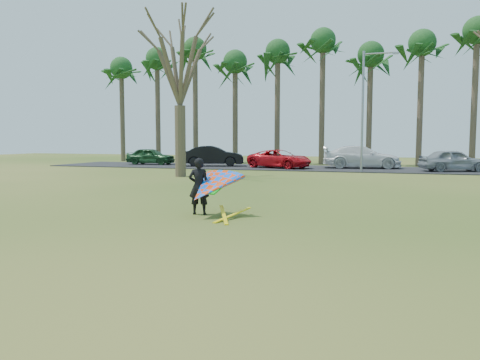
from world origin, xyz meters
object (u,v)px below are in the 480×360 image
(car_0, at_px, (151,156))
(streetlight, at_px, (365,105))
(car_3, at_px, (361,157))
(bare_tree_left, at_px, (179,59))
(car_2, at_px, (280,159))
(car_4, at_px, (453,160))
(kite_flyer, at_px, (209,187))
(car_1, at_px, (213,156))

(car_0, bearing_deg, streetlight, -103.40)
(car_0, distance_m, car_3, 17.58)
(bare_tree_left, relative_size, car_0, 2.35)
(bare_tree_left, relative_size, car_2, 1.97)
(bare_tree_left, distance_m, streetlight, 12.58)
(car_4, xyz_separation_m, kite_flyer, (-8.89, -21.99, 0.04))
(car_2, height_order, car_4, car_4)
(car_0, bearing_deg, car_3, -91.29)
(bare_tree_left, distance_m, car_1, 11.73)
(car_4, distance_m, kite_flyer, 23.72)
(car_0, distance_m, car_2, 11.75)
(bare_tree_left, bearing_deg, streetlight, 34.57)
(car_0, height_order, kite_flyer, kite_flyer)
(car_0, relative_size, car_3, 0.72)
(car_0, height_order, car_4, car_4)
(car_0, height_order, car_1, car_1)
(bare_tree_left, distance_m, car_0, 14.46)
(car_1, bearing_deg, car_2, -114.87)
(car_1, height_order, car_3, car_3)
(streetlight, bearing_deg, car_1, 166.44)
(car_1, height_order, car_2, car_1)
(car_0, xyz_separation_m, kite_flyer, (14.80, -23.31, 0.08))
(car_0, xyz_separation_m, car_3, (17.58, 0.34, 0.13))
(bare_tree_left, height_order, streetlight, bare_tree_left)
(bare_tree_left, xyz_separation_m, car_0, (-7.82, 10.49, -6.15))
(car_2, distance_m, kite_flyer, 22.22)
(streetlight, xyz_separation_m, car_0, (-17.98, 3.49, -3.70))
(car_2, relative_size, car_4, 1.13)
(kite_flyer, bearing_deg, car_2, 98.09)
(bare_tree_left, bearing_deg, car_2, 67.17)
(bare_tree_left, bearing_deg, kite_flyer, -61.40)
(car_0, bearing_deg, car_2, -98.82)
(bare_tree_left, xyz_separation_m, car_3, (9.76, 10.83, -6.03))
(car_2, bearing_deg, car_4, -70.27)
(bare_tree_left, xyz_separation_m, car_1, (-1.81, 9.89, -6.04))
(car_4, bearing_deg, car_2, 72.15)
(kite_flyer, bearing_deg, bare_tree_left, 118.60)
(streetlight, relative_size, car_4, 1.83)
(car_3, xyz_separation_m, kite_flyer, (-2.77, -23.65, -0.04))
(car_0, bearing_deg, car_4, -95.61)
(bare_tree_left, xyz_separation_m, car_4, (15.88, 9.17, -6.11))
(kite_flyer, bearing_deg, car_0, 122.42)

